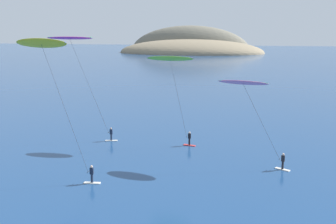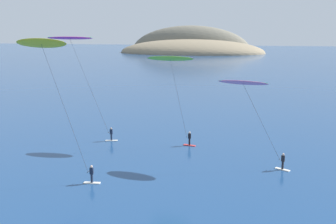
{
  "view_description": "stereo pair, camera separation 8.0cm",
  "coord_description": "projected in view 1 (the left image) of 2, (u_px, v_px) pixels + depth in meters",
  "views": [
    {
      "loc": [
        3.01,
        -10.71,
        14.09
      ],
      "look_at": [
        -5.44,
        32.28,
        5.08
      ],
      "focal_mm": 45.0,
      "sensor_mm": 36.0,
      "label": 1
    },
    {
      "loc": [
        3.09,
        -10.7,
        14.09
      ],
      "look_at": [
        -5.44,
        32.28,
        5.08
      ],
      "focal_mm": 45.0,
      "sensor_mm": 36.0,
      "label": 2
    }
  ],
  "objects": [
    {
      "name": "headland_island",
      "position": [
        190.0,
        52.0,
        226.78
      ],
      "size": [
        76.57,
        43.89,
        28.42
      ],
      "color": "#84755B",
      "rests_on": "ground"
    },
    {
      "name": "kitesurfer_magenta",
      "position": [
        73.0,
        47.0,
        50.92
      ],
      "size": [
        8.66,
        1.2,
        12.88
      ],
      "color": "silver",
      "rests_on": "ground"
    },
    {
      "name": "kitesurfer_pink",
      "position": [
        246.0,
        89.0,
        41.99
      ],
      "size": [
        7.63,
        2.92,
        8.88
      ],
      "color": "silver",
      "rests_on": "ground"
    },
    {
      "name": "kitesurfer_yellow",
      "position": [
        45.0,
        54.0,
        36.68
      ],
      "size": [
        7.32,
        1.54,
        13.12
      ],
      "color": "silver",
      "rests_on": "ground"
    },
    {
      "name": "kitesurfer_lime",
      "position": [
        172.0,
        65.0,
        48.91
      ],
      "size": [
        5.92,
        1.49,
        10.75
      ],
      "color": "red",
      "rests_on": "ground"
    }
  ]
}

